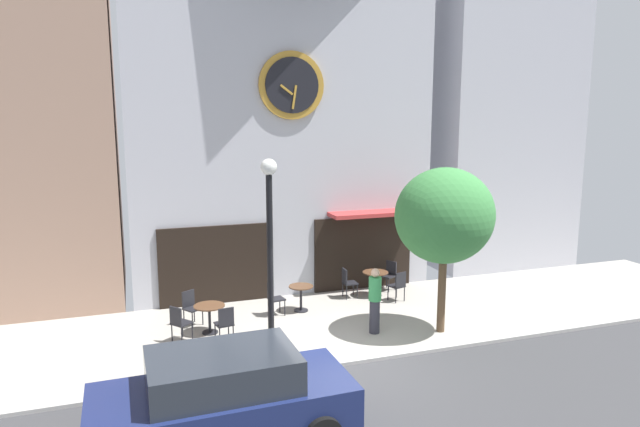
# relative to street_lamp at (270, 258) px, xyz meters

# --- Properties ---
(ground_plane) EXTENTS (27.28, 11.42, 0.13)m
(ground_plane) POSITION_rel_street_lamp_xyz_m (1.26, -1.62, -2.30)
(ground_plane) COLOR #9E998E
(clock_building) EXTENTS (9.27, 3.77, 11.14)m
(clock_building) POSITION_rel_street_lamp_xyz_m (1.69, 5.31, 3.44)
(clock_building) COLOR #B2B2BC
(clock_building) RESTS_ON ground_plane
(neighbor_building_left) EXTENTS (5.69, 4.74, 11.75)m
(neighbor_building_left) POSITION_rel_street_lamp_xyz_m (-6.01, 6.45, 3.60)
(neighbor_building_left) COLOR #9E7A66
(neighbor_building_left) RESTS_ON ground_plane
(neighbor_building_right) EXTENTS (5.23, 4.31, 11.41)m
(neighbor_building_right) POSITION_rel_street_lamp_xyz_m (9.97, 6.24, 3.43)
(neighbor_building_right) COLOR #B2B2BC
(neighbor_building_right) RESTS_ON ground_plane
(street_lamp) EXTENTS (0.36, 0.36, 4.48)m
(street_lamp) POSITION_rel_street_lamp_xyz_m (0.00, 0.00, 0.00)
(street_lamp) COLOR black
(street_lamp) RESTS_ON ground_plane
(street_tree) EXTENTS (2.50, 2.25, 4.17)m
(street_tree) POSITION_rel_street_lamp_xyz_m (4.40, -0.01, 0.70)
(street_tree) COLOR brown
(street_tree) RESTS_ON ground_plane
(cafe_table_rightmost) EXTENTS (0.78, 0.78, 0.72)m
(cafe_table_rightmost) POSITION_rel_street_lamp_xyz_m (-1.15, 1.78, -1.74)
(cafe_table_rightmost) COLOR black
(cafe_table_rightmost) RESTS_ON ground_plane
(cafe_table_center_left) EXTENTS (0.69, 0.69, 0.73)m
(cafe_table_center_left) POSITION_rel_street_lamp_xyz_m (1.50, 2.59, -1.77)
(cafe_table_center_left) COLOR black
(cafe_table_center_left) RESTS_ON ground_plane
(cafe_table_center) EXTENTS (0.78, 0.78, 0.75)m
(cafe_table_center) POSITION_rel_street_lamp_xyz_m (4.03, 3.16, -1.72)
(cafe_table_center) COLOR black
(cafe_table_center) RESTS_ON ground_plane
(cafe_chair_near_lamp) EXTENTS (0.55, 0.55, 0.90)m
(cafe_chair_near_lamp) POSITION_rel_street_lamp_xyz_m (-1.53, 2.52, -1.74)
(cafe_chair_near_lamp) COLOR black
(cafe_chair_near_lamp) RESTS_ON ground_plane
(cafe_chair_mid_row) EXTENTS (0.54, 0.54, 0.90)m
(cafe_chair_mid_row) POSITION_rel_street_lamp_xyz_m (4.72, 3.61, -1.74)
(cafe_chair_mid_row) COLOR black
(cafe_chair_mid_row) RESTS_ON ground_plane
(cafe_chair_facing_wall) EXTENTS (0.46, 0.46, 0.90)m
(cafe_chair_facing_wall) POSITION_rel_street_lamp_xyz_m (-0.88, 1.02, -1.74)
(cafe_chair_facing_wall) COLOR black
(cafe_chair_facing_wall) RESTS_ON ground_plane
(cafe_chair_corner) EXTENTS (0.41, 0.41, 0.90)m
(cafe_chair_corner) POSITION_rel_street_lamp_xyz_m (3.16, 3.26, -1.74)
(cafe_chair_corner) COLOR black
(cafe_chair_corner) RESTS_ON ground_plane
(cafe_chair_facing_street) EXTENTS (0.56, 0.56, 0.90)m
(cafe_chair_facing_street) POSITION_rel_street_lamp_xyz_m (-1.92, 1.44, -1.74)
(cafe_chair_facing_street) COLOR black
(cafe_chair_facing_street) RESTS_ON ground_plane
(cafe_chair_outer) EXTENTS (0.49, 0.49, 0.90)m
(cafe_chair_outer) POSITION_rel_street_lamp_xyz_m (4.45, 2.45, -1.74)
(cafe_chair_outer) COLOR black
(cafe_chair_outer) RESTS_ON ground_plane
(cafe_chair_near_tree) EXTENTS (0.46, 0.46, 0.90)m
(cafe_chair_near_tree) POSITION_rel_street_lamp_xyz_m (0.69, 2.51, -1.74)
(cafe_chair_near_tree) COLOR black
(cafe_chair_near_tree) RESTS_ON ground_plane
(pedestrian_green) EXTENTS (0.45, 0.45, 1.67)m
(pedestrian_green) POSITION_rel_street_lamp_xyz_m (2.77, 0.44, -1.41)
(pedestrian_green) COLOR #2D2D38
(pedestrian_green) RESTS_ON ground_plane
(parked_car_navy) EXTENTS (4.34, 2.09, 1.55)m
(parked_car_navy) POSITION_rel_street_lamp_xyz_m (-1.59, -3.11, -1.51)
(parked_car_navy) COLOR navy
(parked_car_navy) RESTS_ON ground_plane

